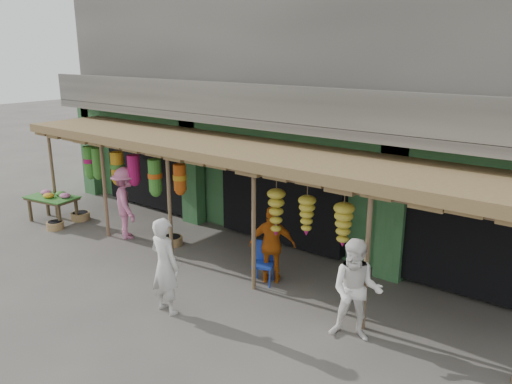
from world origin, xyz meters
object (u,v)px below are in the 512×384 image
Objects in this scene: flower_table at (53,198)px; person_vendor at (272,245)px; person_front at (165,266)px; blue_chair at (264,260)px; person_right at (356,291)px; person_shopper at (126,203)px.

flower_table is 0.95× the size of person_vendor.
person_front is at bearing 39.61° from person_vendor.
person_vendor is at bearing 16.97° from blue_chair.
flower_table is 1.78× the size of blue_chair.
person_front is at bearing -177.91° from person_right.
person_vendor is (0.83, 2.27, -0.10)m from person_front.
person_shopper is (2.71, 0.52, 0.24)m from flower_table.
flower_table is 0.85× the size of person_front.
flower_table is 2.77m from person_shopper.
flower_table is 7.35m from person_vendor.
blue_chair is 2.32m from person_front.
person_right is (2.56, -0.80, 0.41)m from blue_chair.
person_right is 1.08× the size of person_vendor.
person_right is at bearing -10.58° from flower_table.
person_front reaches higher than flower_table.
flower_table is 9.74m from person_right.
person_front is 1.12× the size of person_vendor.
person_vendor is (-2.43, 0.90, -0.06)m from person_right.
person_shopper reaches higher than blue_chair.
person_shopper is (-3.77, 2.04, 0.01)m from person_front.
person_front is 0.99× the size of person_shopper.
person_right is at bearing -157.65° from person_shopper.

